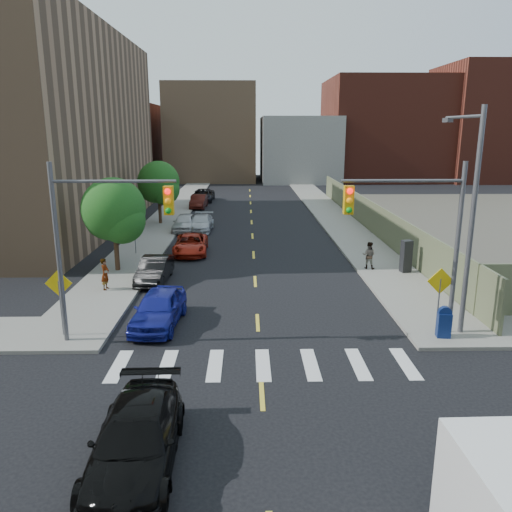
{
  "coord_description": "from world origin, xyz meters",
  "views": [
    {
      "loc": [
        -0.46,
        -12.19,
        8.13
      ],
      "look_at": [
        0.0,
        11.84,
        2.0
      ],
      "focal_mm": 35.0,
      "sensor_mm": 36.0,
      "label": 1
    }
  ],
  "objects_px": {
    "parked_car_red": "(191,244)",
    "parked_car_white": "(185,223)",
    "black_sedan": "(136,439)",
    "pedestrian_west": "(105,274)",
    "parked_car_maroon": "(199,201)",
    "payphone": "(406,256)",
    "parked_car_silver": "(201,223)",
    "mailbox": "(444,322)",
    "pedestrian_east": "(369,255)",
    "parked_car_black": "(155,270)",
    "parked_car_blue": "(159,308)",
    "parked_car_grey": "(203,195)"
  },
  "relations": [
    {
      "from": "parked_car_red",
      "to": "mailbox",
      "type": "relative_size",
      "value": 3.69
    },
    {
      "from": "parked_car_red",
      "to": "parked_car_white",
      "type": "bearing_deg",
      "value": 97.71
    },
    {
      "from": "parked_car_blue",
      "to": "pedestrian_east",
      "type": "xyz_separation_m",
      "value": [
        10.91,
        8.2,
        0.19
      ]
    },
    {
      "from": "parked_car_black",
      "to": "payphone",
      "type": "distance_m",
      "value": 14.22
    },
    {
      "from": "parked_car_black",
      "to": "pedestrian_west",
      "type": "xyz_separation_m",
      "value": [
        -2.18,
        -1.78,
        0.29
      ]
    },
    {
      "from": "parked_car_grey",
      "to": "black_sedan",
      "type": "bearing_deg",
      "value": -85.26
    },
    {
      "from": "black_sedan",
      "to": "pedestrian_west",
      "type": "xyz_separation_m",
      "value": [
        -4.48,
        13.72,
        0.23
      ]
    },
    {
      "from": "parked_car_red",
      "to": "pedestrian_west",
      "type": "height_order",
      "value": "pedestrian_west"
    },
    {
      "from": "parked_car_black",
      "to": "parked_car_grey",
      "type": "xyz_separation_m",
      "value": [
        0.0,
        31.31,
        0.03
      ]
    },
    {
      "from": "parked_car_grey",
      "to": "parked_car_red",
      "type": "bearing_deg",
      "value": -85.09
    },
    {
      "from": "parked_car_blue",
      "to": "black_sedan",
      "type": "height_order",
      "value": "parked_car_blue"
    },
    {
      "from": "parked_car_red",
      "to": "parked_car_black",
      "type": "bearing_deg",
      "value": -103.72
    },
    {
      "from": "parked_car_silver",
      "to": "payphone",
      "type": "height_order",
      "value": "payphone"
    },
    {
      "from": "parked_car_red",
      "to": "payphone",
      "type": "height_order",
      "value": "payphone"
    },
    {
      "from": "mailbox",
      "to": "payphone",
      "type": "bearing_deg",
      "value": 88.66
    },
    {
      "from": "parked_car_silver",
      "to": "black_sedan",
      "type": "height_order",
      "value": "black_sedan"
    },
    {
      "from": "parked_car_red",
      "to": "pedestrian_east",
      "type": "bearing_deg",
      "value": -24.14
    },
    {
      "from": "parked_car_white",
      "to": "mailbox",
      "type": "height_order",
      "value": "parked_car_white"
    },
    {
      "from": "parked_car_black",
      "to": "pedestrian_east",
      "type": "distance_m",
      "value": 12.35
    },
    {
      "from": "parked_car_black",
      "to": "pedestrian_west",
      "type": "relative_size",
      "value": 2.53
    },
    {
      "from": "parked_car_blue",
      "to": "parked_car_maroon",
      "type": "height_order",
      "value": "parked_car_blue"
    },
    {
      "from": "parked_car_white",
      "to": "parked_car_maroon",
      "type": "relative_size",
      "value": 0.99
    },
    {
      "from": "parked_car_silver",
      "to": "payphone",
      "type": "bearing_deg",
      "value": -41.91
    },
    {
      "from": "pedestrian_west",
      "to": "pedestrian_east",
      "type": "height_order",
      "value": "pedestrian_west"
    },
    {
      "from": "parked_car_black",
      "to": "parked_car_maroon",
      "type": "distance_m",
      "value": 26.27
    },
    {
      "from": "parked_car_white",
      "to": "pedestrian_west",
      "type": "xyz_separation_m",
      "value": [
        -2.18,
        -15.63,
        0.24
      ]
    },
    {
      "from": "parked_car_silver",
      "to": "pedestrian_west",
      "type": "height_order",
      "value": "pedestrian_west"
    },
    {
      "from": "parked_car_red",
      "to": "parked_car_maroon",
      "type": "distance_m",
      "value": 20.0
    },
    {
      "from": "parked_car_red",
      "to": "pedestrian_west",
      "type": "distance_m",
      "value": 8.81
    },
    {
      "from": "parked_car_black",
      "to": "parked_car_silver",
      "type": "distance_m",
      "value": 14.05
    },
    {
      "from": "parked_car_maroon",
      "to": "black_sedan",
      "type": "relative_size",
      "value": 0.86
    },
    {
      "from": "black_sedan",
      "to": "payphone",
      "type": "distance_m",
      "value": 20.44
    },
    {
      "from": "mailbox",
      "to": "pedestrian_east",
      "type": "bearing_deg",
      "value": 100.47
    },
    {
      "from": "black_sedan",
      "to": "pedestrian_west",
      "type": "distance_m",
      "value": 14.43
    },
    {
      "from": "parked_car_maroon",
      "to": "mailbox",
      "type": "height_order",
      "value": "parked_car_maroon"
    },
    {
      "from": "parked_car_black",
      "to": "parked_car_white",
      "type": "distance_m",
      "value": 13.85
    },
    {
      "from": "parked_car_silver",
      "to": "pedestrian_east",
      "type": "distance_m",
      "value": 16.3
    },
    {
      "from": "parked_car_silver",
      "to": "parked_car_maroon",
      "type": "bearing_deg",
      "value": 99.1
    },
    {
      "from": "parked_car_red",
      "to": "parked_car_maroon",
      "type": "relative_size",
      "value": 1.09
    },
    {
      "from": "parked_car_silver",
      "to": "payphone",
      "type": "distance_m",
      "value": 18.19
    },
    {
      "from": "parked_car_white",
      "to": "mailbox",
      "type": "distance_m",
      "value": 25.42
    },
    {
      "from": "parked_car_red",
      "to": "pedestrian_east",
      "type": "relative_size",
      "value": 2.91
    },
    {
      "from": "black_sedan",
      "to": "mailbox",
      "type": "xyz_separation_m",
      "value": [
        10.49,
        7.39,
        0.03
      ]
    },
    {
      "from": "parked_car_white",
      "to": "payphone",
      "type": "distance_m",
      "value": 19.04
    },
    {
      "from": "parked_car_grey",
      "to": "parked_car_maroon",
      "type": "bearing_deg",
      "value": -88.07
    },
    {
      "from": "parked_car_blue",
      "to": "mailbox",
      "type": "distance_m",
      "value": 11.63
    },
    {
      "from": "black_sedan",
      "to": "parked_car_black",
      "type": "bearing_deg",
      "value": 97.33
    },
    {
      "from": "parked_car_red",
      "to": "parked_car_white",
      "type": "xyz_separation_m",
      "value": [
        -1.3,
        7.54,
        0.07
      ]
    },
    {
      "from": "parked_car_black",
      "to": "pedestrian_west",
      "type": "bearing_deg",
      "value": -138.58
    },
    {
      "from": "mailbox",
      "to": "pedestrian_west",
      "type": "height_order",
      "value": "pedestrian_west"
    }
  ]
}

